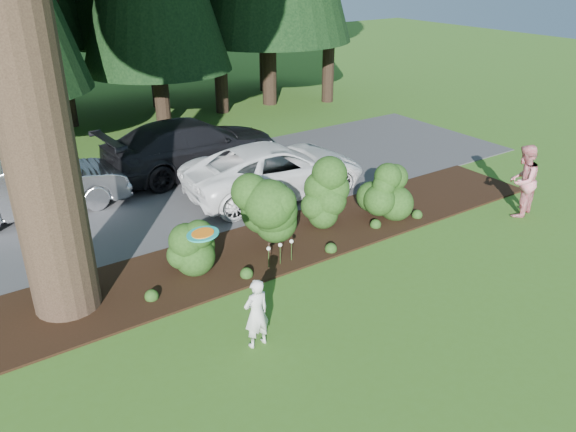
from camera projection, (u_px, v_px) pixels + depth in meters
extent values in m
plane|color=#38631C|center=(362.00, 313.00, 10.80)|extent=(80.00, 80.00, 0.00)
cube|color=black|center=(271.00, 246.00, 13.22)|extent=(16.00, 2.50, 0.05)
cube|color=#38383A|center=(193.00, 190.00, 16.41)|extent=(22.00, 6.00, 0.03)
sphere|color=#1D3C12|center=(193.00, 246.00, 11.90)|extent=(1.08, 1.08, 1.08)
cylinder|color=black|center=(194.00, 266.00, 12.11)|extent=(0.08, 0.08, 0.30)
sphere|color=#1D3C12|center=(269.00, 217.00, 12.55)|extent=(1.35, 1.35, 1.35)
cylinder|color=black|center=(269.00, 248.00, 12.88)|extent=(0.08, 0.08, 0.30)
sphere|color=#1D3C12|center=(324.00, 199.00, 13.74)|extent=(1.26, 1.26, 1.26)
cylinder|color=black|center=(324.00, 224.00, 14.02)|extent=(0.08, 0.08, 0.30)
sphere|color=#1D3C12|center=(384.00, 190.00, 14.55)|extent=(1.17, 1.17, 1.17)
cylinder|color=black|center=(382.00, 210.00, 14.79)|extent=(0.08, 0.08, 0.30)
cylinder|color=#1D3C12|center=(269.00, 260.00, 12.19)|extent=(0.01, 0.01, 0.50)
sphere|color=white|center=(269.00, 249.00, 12.07)|extent=(0.09, 0.09, 0.09)
cylinder|color=#1D3C12|center=(280.00, 256.00, 12.34)|extent=(0.01, 0.01, 0.50)
sphere|color=white|center=(280.00, 245.00, 12.23)|extent=(0.09, 0.09, 0.09)
cylinder|color=#1D3C12|center=(291.00, 252.00, 12.49)|extent=(0.01, 0.01, 0.50)
sphere|color=white|center=(291.00, 241.00, 12.38)|extent=(0.09, 0.09, 0.09)
cylinder|color=black|center=(77.00, 17.00, 18.55)|extent=(0.50, 0.50, 8.75)
imported|color=#AEAEB3|center=(36.00, 186.00, 14.65)|extent=(4.59, 1.67, 1.50)
imported|color=white|center=(275.00, 169.00, 15.83)|extent=(5.39, 2.78, 1.45)
imported|color=black|center=(193.00, 146.00, 17.47)|extent=(5.84, 2.68, 1.66)
imported|color=silver|center=(256.00, 313.00, 9.65)|extent=(0.50, 0.34, 1.33)
imported|color=red|center=(523.00, 181.00, 14.49)|extent=(1.09, 0.94, 1.91)
cylinder|color=teal|center=(203.00, 234.00, 8.55)|extent=(0.50, 0.50, 0.08)
cylinder|color=orange|center=(203.00, 233.00, 8.54)|extent=(0.35, 0.35, 0.06)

